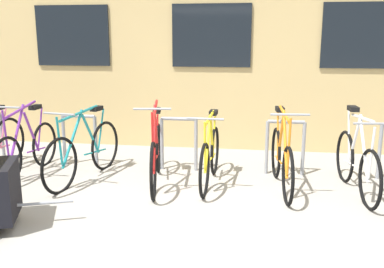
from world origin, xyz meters
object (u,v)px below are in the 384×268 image
bicycle_white (357,163)px  bicycle_orange (282,159)px  bicycle_red (156,154)px  bicycle_teal (84,151)px  bicycle_yellow (210,156)px  bicycle_purple (27,149)px

bicycle_white → bicycle_orange: bearing=178.2°
bicycle_white → bicycle_red: bicycle_red is taller
bicycle_orange → bicycle_white: bicycle_orange is taller
bicycle_red → bicycle_orange: bearing=1.2°
bicycle_orange → bicycle_teal: size_ratio=0.97×
bicycle_red → bicycle_white: bearing=0.1°
bicycle_yellow → bicycle_teal: bearing=-177.2°
bicycle_teal → bicycle_yellow: 1.70m
bicycle_orange → bicycle_yellow: size_ratio=1.05×
bicycle_orange → bicycle_purple: bicycle_orange is taller
bicycle_teal → bicycle_white: (3.51, -0.01, -0.00)m
bicycle_orange → bicycle_red: 1.62m
bicycle_teal → bicycle_white: bicycle_white is taller
bicycle_red → bicycle_yellow: 0.71m
bicycle_white → bicycle_purple: bicycle_white is taller
bicycle_white → bicycle_red: (-2.52, -0.00, 0.01)m
bicycle_teal → bicycle_yellow: bearing=2.8°
bicycle_purple → bicycle_yellow: size_ratio=0.99×
bicycle_orange → bicycle_white: 0.90m
bicycle_white → bicycle_purple: size_ratio=1.02×
bicycle_red → bicycle_yellow: size_ratio=1.10×
bicycle_teal → bicycle_red: (0.99, -0.02, 0.00)m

